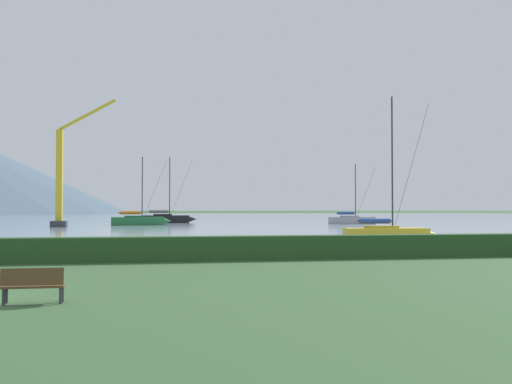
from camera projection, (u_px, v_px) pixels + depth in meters
The scene contains 8 objects.
harbor_water at pixel (125, 218), 150.94m from camera, with size 320.00×246.00×0.00m, color #8499A8.
hedge_line at pixel (17, 251), 27.01m from camera, with size 80.00×1.20×1.15m, color #284C23.
sailboat_slip_0 at pixel (353, 220), 93.34m from camera, with size 8.10×2.59×9.40m.
sailboat_slip_2 at pixel (166, 218), 100.21m from camera, with size 9.35×3.58×11.02m.
sailboat_slip_3 at pixel (138, 220), 86.41m from camera, with size 8.76×3.13×9.91m.
sailboat_slip_6 at pixel (387, 233), 45.38m from camera, with size 7.26×2.52×11.05m.
park_bench_under_tree at pixel (33, 284), 15.59m from camera, with size 1.58×0.47×0.95m.
dock_crane at pixel (62, 183), 78.58m from camera, with size 8.21×2.00×17.14m.
Camera 1 is at (5.85, -17.58, 2.52)m, focal length 41.88 mm.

